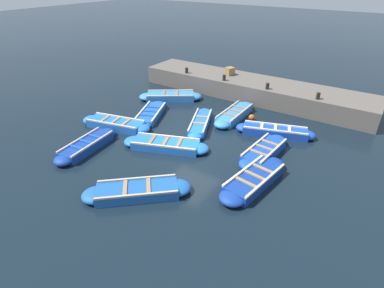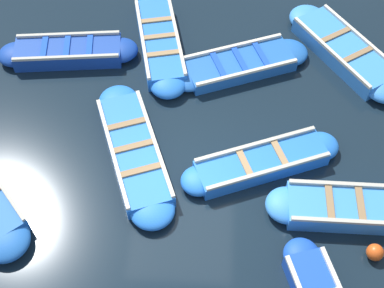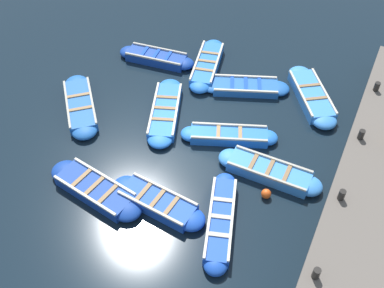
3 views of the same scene
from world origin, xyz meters
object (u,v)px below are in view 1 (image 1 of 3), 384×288
Objects in this scene: bollard_mid_north at (224,78)px; boat_alongside at (166,145)px; boat_tucked at (116,124)px; boat_near_quay at (87,145)px; bollard_mid_south at (267,86)px; bollard_south at (318,96)px; boat_broadside at (275,131)px; wooden_crate at (230,71)px; buoy_orange_near at (252,117)px; boat_far_corner at (171,97)px; boat_bow_out at (151,114)px; boat_centre at (235,114)px; boat_inner_gap at (200,123)px; boat_outer_right at (264,152)px; buoy_yellow_far at (298,133)px; boat_drifting at (137,191)px; bollard_north at (187,70)px; boat_stern_in at (254,180)px.

boat_alongside is at bearing 6.93° from bollard_mid_north.
boat_tucked is at bearing -20.37° from bollard_mid_north.
bollard_mid_south reaches higher than boat_near_quay.
boat_alongside is 11.39× the size of bollard_south.
boat_broadside is at bearing -19.14° from bollard_south.
bollard_mid_north reaches higher than boat_alongside.
bollard_mid_north reaches higher than boat_near_quay.
wooden_crate is 1.45× the size of buoy_orange_near.
boat_bow_out is at bearing 12.89° from boat_far_corner.
boat_centre is at bearing -76.26° from buoy_orange_near.
boat_inner_gap is 7.50× the size of wooden_crate.
boat_broadside is 1.06× the size of boat_inner_gap.
bollard_south reaches higher than boat_broadside.
bollard_mid_south is 3.27m from wooden_crate.
bollard_mid_north is (-4.28, -0.98, 1.07)m from boat_inner_gap.
buoy_orange_near is at bearing 2.73° from bollard_mid_south.
boat_near_quay is at bearing -28.11° from bollard_mid_south.
bollard_mid_north is (-5.15, -4.76, 1.05)m from boat_outer_right.
boat_far_corner is 10.56× the size of bollard_mid_north.
boat_drifting is at bearing -24.34° from buoy_yellow_far.
buoy_orange_near is at bearing -119.49° from boat_broadside.
boat_centre is 0.93m from buoy_orange_near.
boat_near_quay is 0.93× the size of boat_broadside.
bollard_south is at bearing 122.56° from boat_bow_out.
bollard_north is at bearing -116.65° from boat_centre.
bollard_south is (-9.00, 7.59, 1.06)m from boat_near_quay.
boat_drifting is (2.89, -3.18, -0.01)m from boat_stern_in.
boat_near_quay is 10.03× the size of bollard_mid_north.
boat_centre is 2.14m from boat_inner_gap.
boat_drifting is 9.97× the size of bollard_north.
boat_far_corner is 5.81m from bollard_mid_south.
boat_near_quay is 0.88× the size of boat_alongside.
boat_near_quay reaches higher than boat_alongside.
boat_near_quay is at bearing -31.24° from boat_centre.
bollard_mid_south reaches higher than boat_alongside.
boat_alongside is (3.92, -3.64, -0.02)m from boat_broadside.
boat_stern_in is 5.15m from boat_inner_gap.
bollard_mid_north is at bearing -140.34° from boat_centre.
boat_alongside is (1.84, -3.91, -0.03)m from boat_outer_right.
boat_bow_out is 11.14× the size of buoy_orange_near.
boat_outer_right is at bearing -167.98° from boat_stern_in.
boat_bow_out is 1.03× the size of boat_inner_gap.
bollard_mid_south is at bearing -159.00° from boat_outer_right.
boat_drifting is 7.35× the size of wooden_crate.
boat_near_quay reaches higher than boat_inner_gap.
buoy_orange_near is at bearing 53.04° from bollard_mid_north.
bollard_south reaches higher than boat_centre.
bollard_south is (-7.23, 0.36, 1.05)m from boat_stern_in.
bollard_north is (-7.23, -7.98, 1.05)m from boat_stern_in.
boat_broadside is (-5.92, 6.52, 0.00)m from boat_near_quay.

